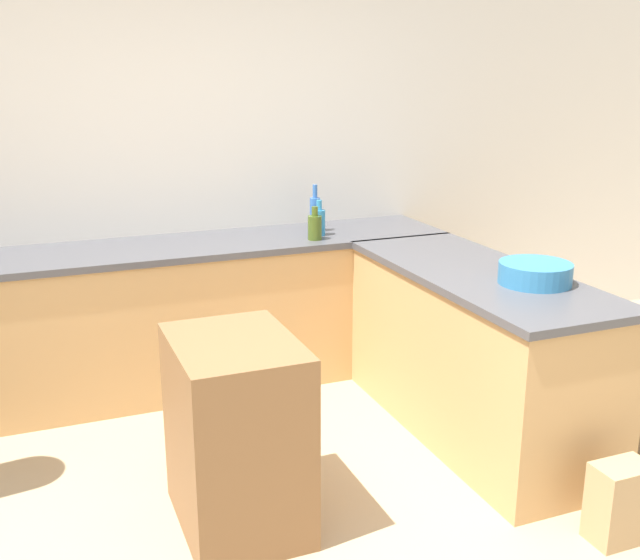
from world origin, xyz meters
The scene contains 9 objects.
wall_back centered at (0.00, 2.38, 1.35)m, with size 8.00×0.06×2.70m.
counter_back centered at (0.00, 2.03, 0.46)m, with size 3.04×0.68×0.91m.
counter_peninsula centered at (1.17, 0.84, 0.46)m, with size 0.69×1.76×0.91m.
island_table centered at (-0.26, 0.48, 0.43)m, with size 0.51×0.68×0.85m.
mixing_bowl centered at (1.29, 0.54, 0.96)m, with size 0.36×0.36×0.11m.
olive_oil_bottle centered at (0.64, 1.85, 0.99)m, with size 0.09×0.09×0.21m.
dish_soap_bottle centered at (0.71, 1.95, 1.00)m, with size 0.08×0.08×0.22m.
water_bottle_blue centered at (0.73, 2.07, 1.03)m, with size 0.07×0.07×0.30m.
paper_bag centered at (1.20, -0.25, 0.17)m, with size 0.25×0.16×0.35m.
Camera 1 is at (-1.00, -2.34, 1.94)m, focal length 42.00 mm.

